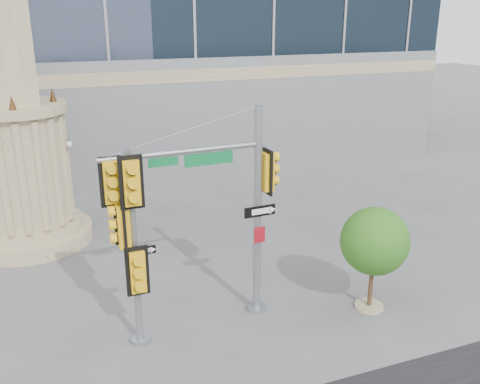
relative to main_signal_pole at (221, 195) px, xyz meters
name	(u,v)px	position (x,y,z in m)	size (l,w,h in m)	color
ground	(282,337)	(1.16, -1.45, -3.62)	(120.00, 120.00, 0.00)	#545456
monument	(12,91)	(-4.84, 7.55, 1.89)	(4.40, 4.40, 16.60)	gray
main_signal_pole	(221,195)	(0.00, 0.00, 0.00)	(4.55, 0.60, 5.85)	slate
secondary_signal_pole	(132,237)	(-2.40, -0.42, -0.62)	(0.88, 0.65, 5.12)	slate
street_tree	(375,244)	(4.17, -0.98, -1.63)	(1.95, 1.90, 3.04)	gray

